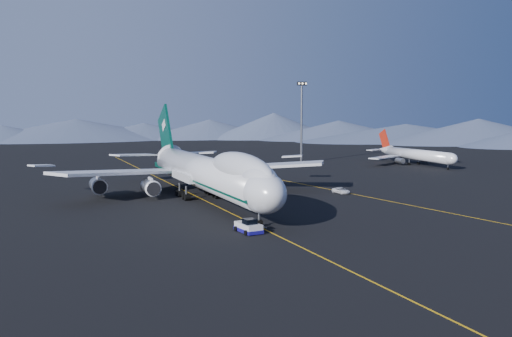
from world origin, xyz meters
name	(u,v)px	position (x,y,z in m)	size (l,w,h in m)	color
ground	(206,201)	(0.00, 0.00, 0.00)	(500.00, 500.00, 0.00)	black
taxiway_line_main	(206,201)	(0.00, 0.00, 0.01)	(0.25, 220.00, 0.01)	#DB9C0C
taxiway_line_side	(315,187)	(30.00, 10.00, 0.01)	(0.25, 200.00, 0.01)	#DB9C0C
boeing_747	(206,172)	(0.00, 0.03, 5.81)	(59.62, 72.43, 19.37)	silver
pushback_tug	(248,228)	(-3.00, -29.50, 0.68)	(3.27, 5.20, 2.16)	silver
second_jet	(415,155)	(84.34, 42.25, 3.33)	(34.19, 38.63, 10.99)	silver
service_van	(341,191)	(30.00, -1.63, 0.62)	(2.07, 4.50, 1.25)	white
floodlight_mast	(302,122)	(53.58, 62.32, 13.66)	(3.33, 2.50, 26.96)	black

